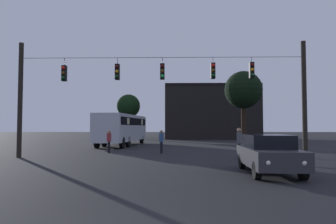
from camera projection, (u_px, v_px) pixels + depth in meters
name	position (u px, v px, depth m)	size (l,w,h in m)	color
ground_plane	(166.00, 147.00, 28.80)	(168.00, 168.00, 0.00)	black
overhead_signal_span	(161.00, 90.00, 18.60)	(17.38, 0.44, 6.98)	black
city_bus	(123.00, 127.00, 30.65)	(3.57, 11.19, 3.00)	#B7BCC6
car_near_right	(268.00, 153.00, 12.22)	(1.95, 4.39, 1.52)	#2D2D33
pedestrian_crossing_left	(161.00, 140.00, 21.57)	(0.30, 0.40, 1.61)	black
pedestrian_crossing_center	(239.00, 141.00, 17.94)	(0.35, 0.42, 1.77)	black
pedestrian_crossing_right	(109.00, 140.00, 21.88)	(0.25, 0.37, 1.62)	black
corner_building	(210.00, 113.00, 49.94)	(14.13, 10.60, 8.23)	black
tree_left_silhouette	(243.00, 90.00, 32.51)	(3.94, 3.94, 7.71)	black
tree_behind_building	(128.00, 106.00, 48.51)	(3.66, 3.66, 6.95)	#2D2116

